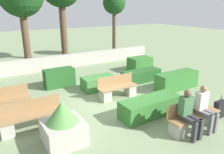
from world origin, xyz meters
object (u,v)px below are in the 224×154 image
object	(u,v)px
bench_right_side	(118,90)
person_seated_man	(189,111)
tree_rightmost	(114,4)
person_seated_woman	(205,106)
planter_corner_left	(63,125)
bench_back	(32,118)
suitcase	(219,109)
bench_front	(193,118)

from	to	relation	value
bench_right_side	person_seated_man	size ratio (longest dim) A/B	1.21
person_seated_man	tree_rightmost	xyz separation A→B (m)	(3.81, 9.98, 2.92)
person_seated_woman	planter_corner_left	world-z (taller)	person_seated_woman
bench_back	tree_rightmost	world-z (taller)	tree_rightmost
bench_right_side	tree_rightmost	size ratio (longest dim) A/B	0.36
bench_back	suitcase	bearing A→B (deg)	-21.91
bench_front	bench_back	distance (m)	4.84
person_seated_man	person_seated_woman	xyz separation A→B (m)	(0.69, -0.00, -0.01)
person_seated_man	planter_corner_left	size ratio (longest dim) A/B	1.14
bench_front	person_seated_man	world-z (taller)	person_seated_man
bench_back	person_seated_man	bearing A→B (deg)	-32.92
bench_right_side	planter_corner_left	xyz separation A→B (m)	(-2.93, -1.84, 0.21)
bench_front	bench_back	world-z (taller)	same
suitcase	bench_back	bearing A→B (deg)	155.05
bench_front	bench_back	bearing A→B (deg)	148.38
bench_right_side	bench_back	size ratio (longest dim) A/B	0.88
suitcase	tree_rightmost	bearing A→B (deg)	78.13
bench_front	tree_rightmost	bearing A→B (deg)	71.05
bench_front	bench_right_side	distance (m)	3.25
bench_front	person_seated_man	xyz separation A→B (m)	(-0.43, -0.14, 0.41)
tree_rightmost	bench_back	bearing A→B (deg)	-135.76
bench_back	suitcase	world-z (taller)	bench_back
bench_front	person_seated_woman	world-z (taller)	person_seated_woman
bench_front	bench_right_side	xyz separation A→B (m)	(-0.63, 3.19, -0.01)
person_seated_man	person_seated_woman	bearing A→B (deg)	-0.20
person_seated_man	suitcase	bearing A→B (deg)	4.92
person_seated_man	bench_right_side	bearing A→B (deg)	93.40
bench_right_side	planter_corner_left	size ratio (longest dim) A/B	1.38
suitcase	tree_rightmost	xyz separation A→B (m)	(2.07, 9.83, 3.38)
bench_right_side	person_seated_man	distance (m)	3.36
suitcase	planter_corner_left	bearing A→B (deg)	164.56
person_seated_man	person_seated_woman	distance (m)	0.69
bench_front	planter_corner_left	size ratio (longest dim) A/B	1.53
bench_right_side	planter_corner_left	world-z (taller)	planter_corner_left
bench_back	person_seated_man	size ratio (longest dim) A/B	1.37
tree_rightmost	person_seated_woman	bearing A→B (deg)	-107.37
bench_right_side	person_seated_man	xyz separation A→B (m)	(0.20, -3.33, 0.42)
bench_front	bench_right_side	bearing A→B (deg)	101.12
person_seated_woman	suitcase	bearing A→B (deg)	8.20
suitcase	tree_rightmost	distance (m)	10.59
bench_right_side	person_seated_woman	world-z (taller)	person_seated_woman
bench_back	planter_corner_left	size ratio (longest dim) A/B	1.56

